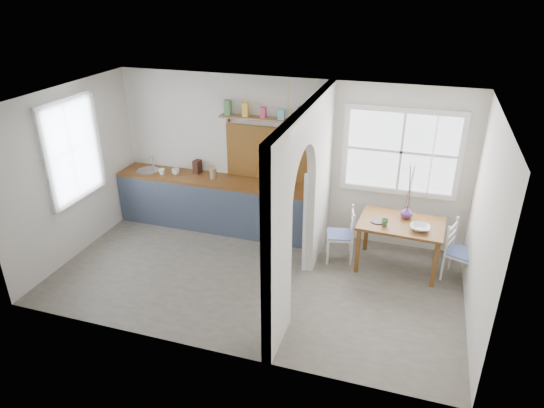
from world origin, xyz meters
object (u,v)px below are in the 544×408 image
(chair_left, at_px, (340,234))
(kettle, at_px, (309,184))
(dining_table, at_px, (399,245))
(vase, at_px, (407,212))
(chair_right, at_px, (462,253))

(chair_left, distance_m, kettle, 0.93)
(dining_table, height_order, chair_left, chair_left)
(dining_table, relative_size, vase, 6.38)
(chair_right, bearing_deg, dining_table, 106.04)
(dining_table, bearing_deg, chair_right, -0.47)
(vase, bearing_deg, chair_right, -15.90)
(kettle, xyz_separation_m, vase, (1.53, -0.18, -0.18))
(vase, bearing_deg, chair_left, -167.22)
(dining_table, distance_m, chair_left, 0.88)
(chair_right, xyz_separation_m, kettle, (-2.35, 0.41, 0.58))
(dining_table, xyz_separation_m, chair_right, (0.87, -0.06, 0.06))
(kettle, distance_m, vase, 1.55)
(vase, bearing_deg, kettle, 173.36)
(dining_table, relative_size, chair_right, 1.37)
(kettle, relative_size, vase, 1.30)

